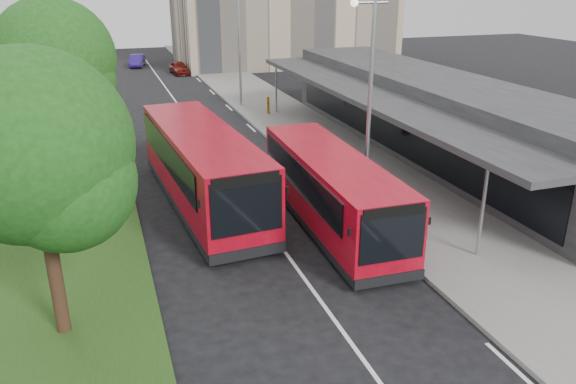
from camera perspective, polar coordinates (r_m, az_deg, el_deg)
name	(u,v)px	position (r m, az deg, el deg)	size (l,w,h in m)	color
ground	(281,246)	(19.72, -0.76, -5.50)	(120.00, 120.00, 0.00)	black
pavement	(273,110)	(39.48, -1.49, 8.34)	(5.00, 80.00, 0.15)	slate
grass_verge	(76,125)	(37.83, -20.76, 6.36)	(5.00, 80.00, 0.10)	#214215
lane_centre_line	(201,137)	(33.41, -8.80, 5.59)	(0.12, 70.00, 0.01)	silver
kerb_dashes	(239,117)	(37.86, -4.97, 7.60)	(0.12, 56.00, 0.01)	silver
station_building	(431,115)	(30.41, 14.30, 7.59)	(7.70, 26.00, 4.00)	#29292B
tree_near	(35,159)	(14.48, -24.31, 3.08)	(4.65, 4.65, 7.47)	#372216
tree_mid	(55,67)	(26.11, -22.57, 11.66)	(5.05, 5.05, 8.12)	#372216
tree_far	(65,46)	(38.06, -21.70, 13.65)	(4.63, 4.63, 7.44)	#372216
lamp_post_near	(368,94)	(21.45, 8.14, 9.86)	(1.44, 0.28, 8.00)	#95999D
lamp_post_far	(238,39)	(40.13, -5.11, 15.20)	(1.44, 0.28, 8.00)	#95999D
bus_main	(331,191)	(20.74, 4.42, 0.09)	(2.75, 9.81, 2.76)	#B1091B
bus_second	(202,168)	(22.80, -8.69, 2.43)	(3.60, 11.30, 3.15)	#B1091B
litter_bin	(312,134)	(31.14, 2.41, 5.87)	(0.54, 0.54, 0.97)	#3D2018
bollard	(268,105)	(37.93, -2.03, 8.79)	(0.18, 0.18, 1.12)	#F0A50C
car_near	(179,68)	(55.68, -11.02, 12.30)	(1.42, 3.52, 1.20)	#63140E
car_far	(137,61)	(61.30, -15.08, 12.76)	(1.27, 3.65, 1.20)	navy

